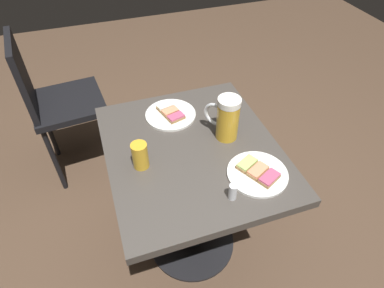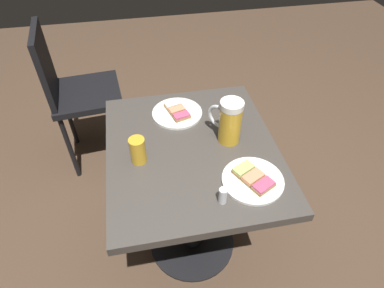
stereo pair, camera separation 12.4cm
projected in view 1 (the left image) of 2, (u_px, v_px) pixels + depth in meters
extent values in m
plane|color=#4C3828|center=(192.00, 242.00, 1.75)|extent=(6.00, 6.00, 0.00)
cylinder|color=black|center=(192.00, 241.00, 1.75)|extent=(0.44, 0.44, 0.01)
cylinder|color=black|center=(192.00, 202.00, 1.51)|extent=(0.09, 0.09, 0.67)
cube|color=#423D38|center=(192.00, 151.00, 1.28)|extent=(0.75, 0.66, 0.04)
cylinder|color=white|center=(171.00, 115.00, 1.41)|extent=(0.22, 0.22, 0.01)
cube|color=#9E7547|center=(165.00, 107.00, 1.43)|extent=(0.06, 0.08, 0.01)
cube|color=white|center=(165.00, 105.00, 1.43)|extent=(0.06, 0.07, 0.01)
cube|color=#9E7547|center=(170.00, 113.00, 1.41)|extent=(0.06, 0.08, 0.01)
cube|color=#EA8E66|center=(170.00, 111.00, 1.40)|extent=(0.06, 0.07, 0.01)
cube|color=#9E7547|center=(176.00, 118.00, 1.38)|extent=(0.06, 0.08, 0.01)
cube|color=#BC4C70|center=(176.00, 116.00, 1.37)|extent=(0.06, 0.07, 0.01)
cylinder|color=white|center=(257.00, 174.00, 1.17)|extent=(0.22, 0.22, 0.01)
cube|color=#9E7547|center=(269.00, 179.00, 1.14)|extent=(0.08, 0.09, 0.01)
cube|color=#BC4C70|center=(270.00, 177.00, 1.13)|extent=(0.07, 0.09, 0.01)
cube|color=#9E7547|center=(258.00, 172.00, 1.16)|extent=(0.08, 0.09, 0.01)
cube|color=#EA8E66|center=(258.00, 170.00, 1.15)|extent=(0.07, 0.09, 0.01)
cube|color=#9E7547|center=(247.00, 165.00, 1.18)|extent=(0.08, 0.09, 0.01)
cube|color=#ADC66B|center=(247.00, 163.00, 1.18)|extent=(0.07, 0.09, 0.01)
cylinder|color=gold|center=(228.00, 121.00, 1.27)|extent=(0.09, 0.09, 0.16)
cylinder|color=white|center=(229.00, 102.00, 1.20)|extent=(0.09, 0.09, 0.02)
torus|color=silver|center=(215.00, 115.00, 1.28)|extent=(0.09, 0.07, 0.10)
cylinder|color=gold|center=(140.00, 155.00, 1.17)|extent=(0.06, 0.06, 0.10)
cylinder|color=silver|center=(233.00, 192.00, 1.08)|extent=(0.03, 0.03, 0.06)
cylinder|color=black|center=(111.00, 145.00, 1.96)|extent=(0.03, 0.03, 0.47)
cylinder|color=black|center=(99.00, 115.00, 2.17)|extent=(0.03, 0.03, 0.47)
cylinder|color=black|center=(55.00, 161.00, 1.86)|extent=(0.03, 0.03, 0.47)
cylinder|color=black|center=(48.00, 128.00, 2.07)|extent=(0.03, 0.03, 0.47)
cube|color=black|center=(68.00, 103.00, 1.84)|extent=(0.41, 0.41, 0.04)
cube|color=black|center=(22.00, 77.00, 1.65)|extent=(0.34, 0.06, 0.39)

